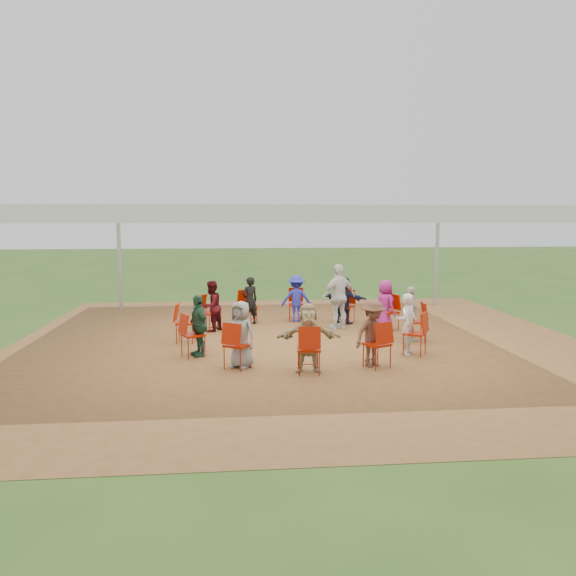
{
  "coord_description": "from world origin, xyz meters",
  "views": [
    {
      "loc": [
        -1.5,
        -12.52,
        2.83
      ],
      "look_at": [
        -0.27,
        0.3,
        1.21
      ],
      "focal_mm": 35.0,
      "sensor_mm": 36.0,
      "label": 1
    }
  ],
  "objects": [
    {
      "name": "standing_person",
      "position": [
        1.14,
        1.41,
        0.84
      ],
      "size": [
        1.09,
        0.86,
        1.66
      ],
      "primitive_type": "imported",
      "rotation": [
        0.0,
        0.0,
        3.57
      ],
      "color": "silver",
      "rests_on": "ground"
    },
    {
      "name": "chair_2",
      "position": [
        1.46,
        2.19,
        0.45
      ],
      "size": [
        0.59,
        0.6,
        0.9
      ],
      "primitive_type": null,
      "rotation": [
        0.0,
        0.0,
        2.55
      ],
      "color": "#9E1500",
      "rests_on": "ground"
    },
    {
      "name": "tent",
      "position": [
        0.0,
        0.0,
        2.37
      ],
      "size": [
        10.33,
        10.33,
        3.0
      ],
      "color": "#B2B2B7",
      "rests_on": "ground"
    },
    {
      "name": "chair_7",
      "position": [
        -2.36,
        -1.16,
        0.45
      ],
      "size": [
        0.58,
        0.57,
        0.9
      ],
      "primitive_type": null,
      "rotation": [
        0.0,
        0.0,
        -1.11
      ],
      "color": "#9E1500",
      "rests_on": "ground"
    },
    {
      "name": "person_seated_6",
      "position": [
        -2.25,
        -1.11,
        0.64
      ],
      "size": [
        0.67,
        0.84,
        1.27
      ],
      "primitive_type": "imported",
      "rotation": [
        0.0,
        0.0,
        -1.11
      ],
      "color": "#244A34",
      "rests_on": "ground"
    },
    {
      "name": "chair_10",
      "position": [
        1.16,
        -2.36,
        0.45
      ],
      "size": [
        0.57,
        0.58,
        0.9
      ],
      "primitive_type": null,
      "rotation": [
        0.0,
        0.0,
        0.46
      ],
      "color": "#9E1500",
      "rests_on": "ground"
    },
    {
      "name": "ground",
      "position": [
        0.0,
        0.0,
        0.0
      ],
      "size": [
        80.0,
        80.0,
        0.0
      ],
      "primitive_type": "plane",
      "color": "#2C4D18",
      "rests_on": "ground"
    },
    {
      "name": "cable_coil",
      "position": [
        -0.27,
        0.55,
        0.02
      ],
      "size": [
        0.33,
        0.33,
        0.03
      ],
      "rotation": [
        0.0,
        0.0,
        0.14
      ],
      "color": "black",
      "rests_on": "ground"
    },
    {
      "name": "chair_8",
      "position": [
        -1.46,
        -2.19,
        0.45
      ],
      "size": [
        0.59,
        0.6,
        0.9
      ],
      "primitive_type": null,
      "rotation": [
        0.0,
        0.0,
        -0.59
      ],
      "color": "#9E1500",
      "rests_on": "ground"
    },
    {
      "name": "person_seated_8",
      "position": [
        -0.17,
        -2.51,
        0.64
      ],
      "size": [
        1.21,
        0.52,
        1.27
      ],
      "primitive_type": "imported",
      "rotation": [
        0.0,
        0.0,
        -0.07
      ],
      "color": "tan",
      "rests_on": "ground"
    },
    {
      "name": "person_seated_0",
      "position": [
        2.51,
        -0.17,
        0.64
      ],
      "size": [
        0.43,
        0.77,
        1.27
      ],
      "primitive_type": "imported",
      "rotation": [
        0.0,
        0.0,
        1.5
      ],
      "color": "beige",
      "rests_on": "ground"
    },
    {
      "name": "chair_1",
      "position": [
        2.36,
        1.16,
        0.45
      ],
      "size": [
        0.58,
        0.57,
        0.9
      ],
      "primitive_type": null,
      "rotation": [
        0.0,
        0.0,
        2.03
      ],
      "color": "#9E1500",
      "rests_on": "ground"
    },
    {
      "name": "dirt_patch",
      "position": [
        0.0,
        0.0,
        0.01
      ],
      "size": [
        13.0,
        13.0,
        0.0
      ],
      "primitive_type": "plane",
      "color": "brown",
      "rests_on": "ground"
    },
    {
      "name": "person_seated_2",
      "position": [
        1.4,
        2.09,
        0.64
      ],
      "size": [
        1.22,
        1.02,
        1.27
      ],
      "primitive_type": "imported",
      "rotation": [
        0.0,
        0.0,
        2.55
      ],
      "color": "#141938",
      "rests_on": "ground"
    },
    {
      "name": "chair_0",
      "position": [
        2.63,
        -0.18,
        0.45
      ],
      "size": [
        0.47,
        0.45,
        0.9
      ],
      "primitive_type": null,
      "rotation": [
        0.0,
        0.0,
        1.5
      ],
      "color": "#9E1500",
      "rests_on": "ground"
    },
    {
      "name": "person_seated_3",
      "position": [
        0.17,
        2.51,
        0.64
      ],
      "size": [
        0.85,
        0.46,
        1.27
      ],
      "primitive_type": "imported",
      "rotation": [
        0.0,
        0.0,
        3.07
      ],
      "color": "#21269F",
      "rests_on": "ground"
    },
    {
      "name": "chair_11",
      "position": [
        2.19,
        -1.46,
        0.45
      ],
      "size": [
        0.6,
        0.59,
        0.9
      ],
      "primitive_type": null,
      "rotation": [
        0.0,
        0.0,
        0.98
      ],
      "color": "#9E1500",
      "rests_on": "ground"
    },
    {
      "name": "chair_5",
      "position": [
        -2.19,
        1.46,
        0.45
      ],
      "size": [
        0.6,
        0.59,
        0.9
      ],
      "primitive_type": null,
      "rotation": [
        0.0,
        0.0,
        -2.16
      ],
      "color": "#9E1500",
      "rests_on": "ground"
    },
    {
      "name": "chair_9",
      "position": [
        -0.18,
        -2.63,
        0.45
      ],
      "size": [
        0.45,
        0.47,
        0.9
      ],
      "primitive_type": null,
      "rotation": [
        0.0,
        0.0,
        -0.07
      ],
      "color": "#9E1500",
      "rests_on": "ground"
    },
    {
      "name": "person_seated_5",
      "position": [
        -2.09,
        1.4,
        0.64
      ],
      "size": [
        0.64,
        0.71,
        1.27
      ],
      "primitive_type": "imported",
      "rotation": [
        0.0,
        0.0,
        -2.16
      ],
      "color": "#3B090F",
      "rests_on": "ground"
    },
    {
      "name": "chair_3",
      "position": [
        0.18,
        2.63,
        0.45
      ],
      "size": [
        0.45,
        0.47,
        0.9
      ],
      "primitive_type": null,
      "rotation": [
        0.0,
        0.0,
        3.07
      ],
      "color": "#9E1500",
      "rests_on": "ground"
    },
    {
      "name": "person_seated_7",
      "position": [
        -1.4,
        -2.09,
        0.64
      ],
      "size": [
        0.71,
        0.63,
        1.27
      ],
      "primitive_type": "imported",
      "rotation": [
        0.0,
        0.0,
        -0.59
      ],
      "color": "gray",
      "rests_on": "ground"
    },
    {
      "name": "person_seated_9",
      "position": [
        1.11,
        -2.25,
        0.64
      ],
      "size": [
        0.92,
        0.73,
        1.27
      ],
      "primitive_type": "imported",
      "rotation": [
        0.0,
        0.0,
        0.46
      ],
      "color": "brown",
      "rests_on": "ground"
    },
    {
      "name": "person_seated_10",
      "position": [
        2.09,
        -1.4,
        0.64
      ],
      "size": [
        0.51,
        0.55,
        1.27
      ],
      "primitive_type": "imported",
      "rotation": [
        0.0,
        0.0,
        0.98
      ],
      "color": "beige",
      "rests_on": "ground"
    },
    {
      "name": "laptop",
      "position": [
        2.34,
        -0.16,
        0.6
      ],
      "size": [
        0.27,
        0.33,
        0.22
      ],
      "rotation": [
        0.0,
        0.0,
        1.5
      ],
      "color": "#B7B7BC",
      "rests_on": "ground"
    },
    {
      "name": "person_seated_4",
      "position": [
        -1.11,
        2.25,
        0.64
      ],
      "size": [
        0.55,
        0.48,
        1.27
      ],
      "primitive_type": "imported",
      "rotation": [
        0.0,
        0.0,
        -2.68
      ],
      "color": "black",
      "rests_on": "ground"
    },
    {
      "name": "chair_6",
      "position": [
        -2.63,
        0.18,
        0.45
      ],
      "size": [
        0.47,
        0.45,
        0.9
      ],
      "primitive_type": null,
      "rotation": [
        0.0,
        0.0,
        -1.64
      ],
      "color": "#9E1500",
      "rests_on": "ground"
    },
    {
      "name": "person_seated_1",
      "position": [
        2.25,
        1.11,
        0.64
      ],
      "size": [
        0.59,
        0.71,
        1.27
      ],
      "primitive_type": "imported",
      "rotation": [
        0.0,
        0.0,
        2.03
      ],
      "color": "#911B6D",
      "rests_on": "ground"
    },
    {
      "name": "chair_4",
      "position": [
        -1.16,
        2.36,
        0.45
      ],
      "size": [
        0.57,
        0.58,
        0.9
      ],
      "primitive_type": null,
      "rotation": [
        0.0,
        0.0,
        -2.68
      ],
      "color": "#9E1500",
      "rests_on": "ground"
    }
  ]
}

